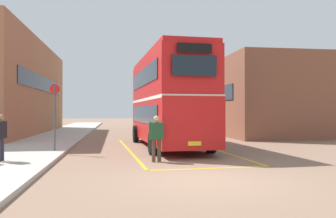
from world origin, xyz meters
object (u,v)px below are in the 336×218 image
object	(u,v)px
double_decker_bus	(168,99)
bus_stop_sign	(55,111)
pedestrian_waiting_near	(0,134)
pedestrian_boarding	(156,135)
single_deck_bus	(164,113)

from	to	relation	value
double_decker_bus	bus_stop_sign	size ratio (longest dim) A/B	3.47
double_decker_bus	pedestrian_waiting_near	size ratio (longest dim) A/B	6.25
double_decker_bus	pedestrian_boarding	bearing A→B (deg)	-102.79
double_decker_bus	pedestrian_waiting_near	world-z (taller)	double_decker_bus
pedestrian_boarding	pedestrian_waiting_near	bearing A→B (deg)	-179.62
single_deck_bus	pedestrian_waiting_near	size ratio (longest dim) A/B	5.80
double_decker_bus	single_deck_bus	xyz separation A→B (m)	(2.64, 20.43, -0.87)
double_decker_bus	bus_stop_sign	distance (m)	5.78
bus_stop_sign	pedestrian_waiting_near	bearing A→B (deg)	-112.76
bus_stop_sign	pedestrian_boarding	bearing A→B (deg)	-36.20
pedestrian_boarding	double_decker_bus	bearing A→B (deg)	77.21
single_deck_bus	bus_stop_sign	bearing A→B (deg)	-109.33
pedestrian_boarding	bus_stop_sign	size ratio (longest dim) A/B	0.58
pedestrian_boarding	pedestrian_waiting_near	distance (m)	5.40
pedestrian_waiting_near	bus_stop_sign	world-z (taller)	bus_stop_sign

